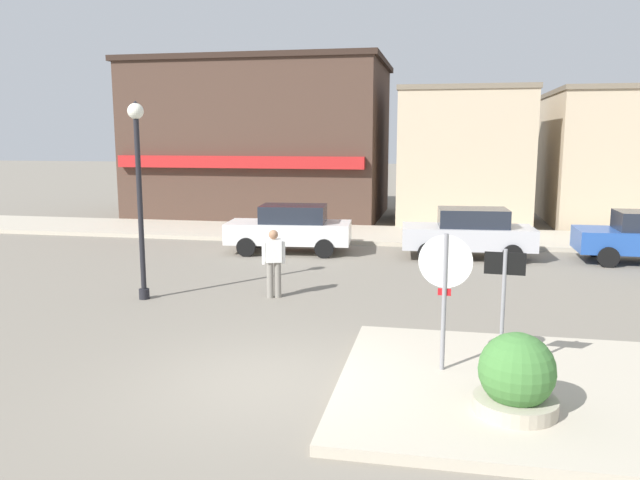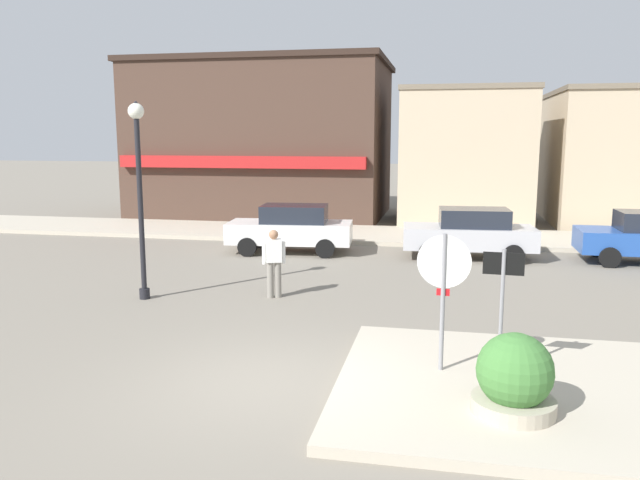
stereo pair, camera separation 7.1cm
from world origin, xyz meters
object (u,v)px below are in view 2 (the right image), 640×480
lamp_post (139,172)px  pedestrian_crossing_near (274,261)px  parked_car_nearest (291,228)px  parked_car_second (470,233)px  stop_sign (443,284)px  planter (514,383)px  one_way_sign (502,300)px

lamp_post → pedestrian_crossing_near: 3.68m
parked_car_nearest → parked_car_second: bearing=1.3°
parked_car_second → pedestrian_crossing_near: size_ratio=2.55×
stop_sign → planter: (0.95, -1.37, -0.96)m
planter → parked_car_nearest: (-5.88, 11.41, 0.25)m
stop_sign → pedestrian_crossing_near: (-3.90, 4.32, -0.65)m
stop_sign → pedestrian_crossing_near: bearing=132.1°
pedestrian_crossing_near → lamp_post: bearing=-166.2°
lamp_post → parked_car_second: (7.60, 6.57, -2.15)m
one_way_sign → pedestrian_crossing_near: (-4.77, 4.36, -0.46)m
lamp_post → parked_car_second: size_ratio=1.11×
lamp_post → parked_car_nearest: bearing=73.4°
pedestrian_crossing_near → stop_sign: bearing=-47.9°
parked_car_second → pedestrian_crossing_near: (-4.66, -5.85, 0.06)m
planter → parked_car_nearest: parked_car_nearest is taller
parked_car_nearest → stop_sign: bearing=-63.9°
pedestrian_crossing_near → parked_car_second: bearing=51.5°
one_way_sign → parked_car_nearest: (-5.80, 10.08, -0.52)m
planter → parked_car_second: (-0.20, 11.54, 0.25)m
stop_sign → one_way_sign: 0.89m
one_way_sign → pedestrian_crossing_near: one_way_sign is taller
one_way_sign → lamp_post: (-7.72, 3.64, 1.63)m
one_way_sign → parked_car_nearest: one_way_sign is taller
one_way_sign → pedestrian_crossing_near: size_ratio=1.30×
stop_sign → parked_car_second: (0.76, 10.17, -0.71)m
parked_car_nearest → parked_car_second: same height
parked_car_nearest → parked_car_second: 5.68m
one_way_sign → planter: one_way_sign is taller
stop_sign → parked_car_nearest: (-4.93, 10.04, -0.71)m
parked_car_second → pedestrian_crossing_near: pedestrian_crossing_near is taller
planter → parked_car_second: parked_car_second is taller
planter → parked_car_nearest: bearing=117.3°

